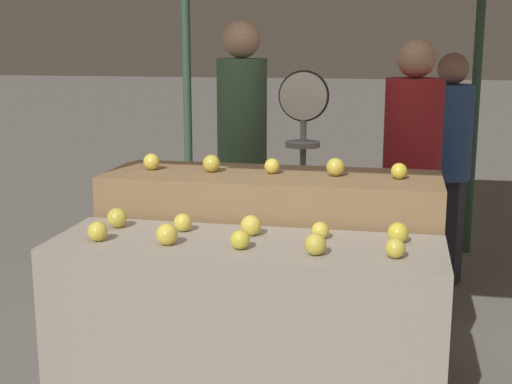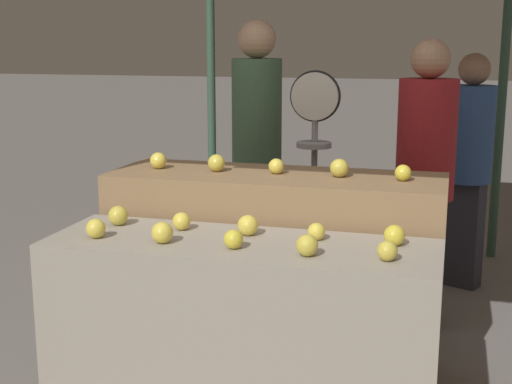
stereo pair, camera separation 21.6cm
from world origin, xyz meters
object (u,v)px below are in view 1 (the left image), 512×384
(produce_scale, at_px, (303,142))
(person_customer_left, at_px, (448,152))
(person_vendor_at_scale, at_px, (242,139))
(person_customer_right, at_px, (412,162))

(produce_scale, xyz_separation_m, person_customer_left, (0.87, 0.98, -0.17))
(produce_scale, bearing_deg, person_vendor_at_scale, 141.07)
(person_customer_left, xyz_separation_m, person_customer_right, (-0.26, -0.81, 0.05))
(produce_scale, relative_size, person_customer_right, 0.90)
(person_customer_left, height_order, person_customer_right, person_customer_right)
(person_vendor_at_scale, xyz_separation_m, person_customer_left, (1.31, 0.63, -0.13))
(person_customer_left, distance_m, person_customer_right, 0.85)
(person_vendor_at_scale, relative_size, person_customer_right, 1.07)
(produce_scale, bearing_deg, person_customer_right, 15.47)
(person_vendor_at_scale, height_order, person_customer_left, person_vendor_at_scale)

